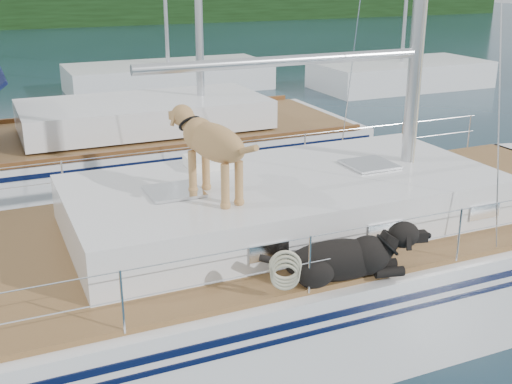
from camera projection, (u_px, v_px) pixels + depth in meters
name	position (u px, v px, depth m)	size (l,w,h in m)	color
ground	(226.00, 322.00, 8.06)	(120.00, 120.00, 0.00)	black
shore_bank	(1.00, 19.00, 47.75)	(92.00, 1.00, 1.20)	#595147
main_sailboat	(232.00, 272.00, 7.86)	(12.00, 3.89, 14.01)	white
neighbor_sailboat	(93.00, 159.00, 12.69)	(11.00, 3.50, 13.30)	white
bg_boat_center	(169.00, 77.00, 23.25)	(7.20, 3.00, 11.65)	white
bg_boat_east	(401.00, 75.00, 23.71)	(6.40, 3.00, 11.65)	white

